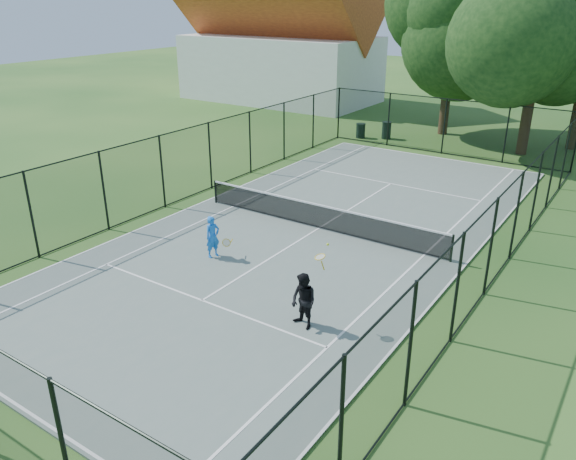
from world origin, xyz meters
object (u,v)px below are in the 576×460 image
Objects in this scene: player_black at (304,301)px; tennis_net at (319,215)px; player_blue at (213,237)px; trash_bin_left at (361,131)px; trash_bin_right at (386,130)px.

tennis_net is at bearing 117.71° from player_black.
player_blue is (-1.65, -4.00, 0.18)m from tennis_net.
trash_bin_left is 0.62× the size of player_blue.
trash_bin_right is 0.73× the size of player_blue.
trash_bin_right is 21.59m from player_black.
tennis_net is 14.80m from trash_bin_left.
player_black is (8.49, -19.72, 0.38)m from trash_bin_left.
trash_bin_left is at bearing -154.33° from trash_bin_right.
trash_bin_left is at bearing 111.29° from tennis_net.
trash_bin_right is 18.61m from player_blue.
player_blue is 5.13m from player_black.
trash_bin_left is at bearing 113.29° from player_black.
trash_bin_left is 1.54m from trash_bin_right.
trash_bin_right is at bearing 109.20° from player_black.
player_blue is at bearing 157.96° from player_black.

